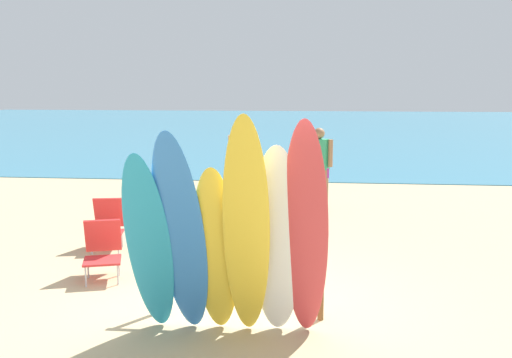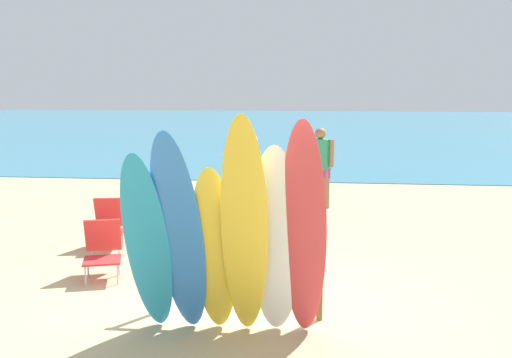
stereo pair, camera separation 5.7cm
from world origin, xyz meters
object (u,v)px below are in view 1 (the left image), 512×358
Objects in this scene: surfboard_red_5 at (306,232)px; beachgoer_strolling at (240,155)px; surfboard_rack at (238,270)px; beach_chair_red at (103,248)px; beach_chair_blue at (108,222)px; beachgoer_near_rack at (319,162)px; surfboard_teal_0 at (149,245)px; surfboard_blue_1 at (181,237)px; surfboard_yellow_2 at (216,252)px; surfboard_white_4 at (277,243)px; surfboard_yellow_3 at (246,232)px; beachgoer_photographing at (251,169)px.

surfboard_red_5 is 1.48× the size of beachgoer_strolling.
beachgoer_strolling reaches higher than surfboard_rack.
surfboard_rack is 2.39m from beach_chair_red.
beachgoer_near_rack is at bearing 35.77° from beach_chair_blue.
surfboard_red_5 is at bearing 112.45° from beachgoer_strolling.
surfboard_blue_1 reaches higher than surfboard_teal_0.
surfboard_white_4 is at bearing 2.59° from surfboard_yellow_2.
surfboard_blue_1 is at bearing -73.82° from beachgoer_near_rack.
surfboard_yellow_2 is 1.21× the size of beachgoer_strolling.
surfboard_yellow_3 reaches higher than surfboard_rack.
beachgoer_strolling is (-0.94, 7.64, 0.39)m from surfboard_rack.
surfboard_yellow_3 is 3.10m from beach_chair_red.
beachgoer_photographing is (-1.20, 5.89, -0.23)m from surfboard_red_5.
surfboard_yellow_3 reaches higher than surfboard_blue_1.
surfboard_teal_0 is at bearing 101.30° from beachgoer_strolling.
surfboard_teal_0 is at bearing -177.67° from surfboard_yellow_2.
surfboard_rack is 1.03m from surfboard_yellow_3.
surfboard_yellow_3 is 1.54× the size of beachgoer_photographing.
surfboard_blue_1 reaches higher than surfboard_yellow_2.
surfboard_blue_1 is 1.44× the size of beachgoer_strolling.
beachgoer_near_rack reaches higher than beachgoer_photographing.
beachgoer_near_rack is at bearing 91.98° from surfboard_red_5.
surfboard_yellow_2 is 0.81× the size of surfboard_red_5.
surfboard_red_5 is 6.80m from beachgoer_near_rack.
surfboard_teal_0 reaches higher than surfboard_yellow_2.
surfboard_rack is at bearing 74.94° from surfboard_yellow_2.
surfboard_rack is at bearing -47.01° from beach_chair_red.
surfboard_blue_1 is at bearing 171.32° from surfboard_yellow_3.
surfboard_blue_1 is 2.56m from beach_chair_red.
surfboard_yellow_3 is 1.18× the size of surfboard_white_4.
surfboard_yellow_3 is (0.69, -0.06, 0.09)m from surfboard_blue_1.
surfboard_yellow_3 reaches higher than surfboard_teal_0.
beachgoer_photographing is (0.43, 5.94, -0.06)m from surfboard_teal_0.
beach_chair_red is 1.48m from beach_chair_blue.
surfboard_white_4 is (0.99, 0.13, -0.07)m from surfboard_blue_1.
surfboard_rack is at bearing 100.64° from surfboard_yellow_3.
surfboard_yellow_2 is (0.35, 0.08, -0.18)m from surfboard_blue_1.
surfboard_red_5 is 1.41× the size of beachgoer_near_rack.
surfboard_rack is at bearing 107.67° from beachgoer_strolling.
surfboard_blue_1 is 0.97× the size of surfboard_red_5.
surfboard_white_4 is at bearing -51.60° from beach_chair_red.
surfboard_white_4 is at bearing -65.85° from beachgoer_near_rack.
beachgoer_strolling reaches higher than beach_chair_blue.
surfboard_teal_0 is 2.59× the size of beach_chair_blue.
beach_chair_blue is (-2.00, 3.32, -0.71)m from surfboard_blue_1.
surfboard_blue_1 is 0.92× the size of surfboard_yellow_3.
beach_chair_red is (-1.57, 1.90, -0.71)m from surfboard_blue_1.
surfboard_rack is 0.79× the size of surfboard_yellow_3.
surfboard_blue_1 is 1.09× the size of surfboard_white_4.
surfboard_yellow_3 is 6.07m from beachgoer_photographing.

